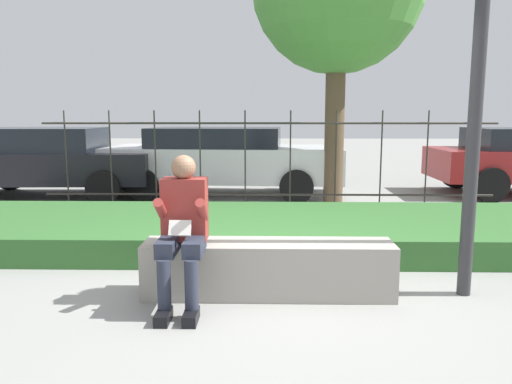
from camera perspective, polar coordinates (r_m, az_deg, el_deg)
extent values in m
plane|color=gray|center=(4.66, 1.40, -11.65)|extent=(60.00, 60.00, 0.00)
cube|color=gray|center=(4.58, 1.42, -8.75)|extent=(2.25, 0.45, 0.49)
cube|color=slate|center=(4.64, 1.41, -11.19)|extent=(2.16, 0.42, 0.08)
cube|color=black|center=(4.14, -10.55, -13.83)|extent=(0.11, 0.26, 0.09)
cylinder|color=#282D3D|center=(4.11, -10.47, -10.33)|extent=(0.11, 0.11, 0.40)
cube|color=#282D3D|center=(4.23, -10.00, -6.05)|extent=(0.15, 0.42, 0.13)
cube|color=black|center=(4.10, -7.44, -13.97)|extent=(0.11, 0.26, 0.09)
cylinder|color=#282D3D|center=(4.07, -7.39, -10.44)|extent=(0.11, 0.11, 0.40)
cube|color=#282D3D|center=(4.19, -7.03, -6.11)|extent=(0.15, 0.42, 0.13)
cube|color=maroon|center=(4.35, -8.14, -1.93)|extent=(0.38, 0.24, 0.54)
sphere|color=#8C664C|center=(4.28, -8.29, 2.82)|extent=(0.21, 0.21, 0.21)
cylinder|color=maroon|center=(4.22, -10.79, -2.05)|extent=(0.08, 0.29, 0.24)
cylinder|color=maroon|center=(4.17, -6.18, -2.09)|extent=(0.08, 0.29, 0.24)
cube|color=beige|center=(4.12, -8.69, -4.11)|extent=(0.18, 0.09, 0.13)
cube|color=#33662D|center=(6.42, 1.35, -4.38)|extent=(9.28, 2.38, 0.32)
cylinder|color=#332D28|center=(8.12, 1.33, -0.30)|extent=(7.28, 0.03, 0.03)
cylinder|color=#332D28|center=(8.02, 1.36, 7.86)|extent=(7.28, 0.03, 0.03)
cylinder|color=#332D28|center=(8.69, -20.83, 3.11)|extent=(0.02, 0.02, 1.70)
cylinder|color=#332D28|center=(8.44, -16.24, 3.18)|extent=(0.02, 0.02, 1.70)
cylinder|color=#332D28|center=(8.26, -11.41, 3.24)|extent=(0.02, 0.02, 1.70)
cylinder|color=#332D28|center=(8.13, -6.39, 3.27)|extent=(0.02, 0.02, 1.70)
cylinder|color=#332D28|center=(8.07, -1.25, 3.28)|extent=(0.02, 0.02, 1.70)
cylinder|color=#332D28|center=(8.07, 3.93, 3.26)|extent=(0.02, 0.02, 1.70)
cylinder|color=#332D28|center=(8.13, 9.07, 3.22)|extent=(0.02, 0.02, 1.70)
cylinder|color=#332D28|center=(8.27, 14.08, 3.15)|extent=(0.02, 0.02, 1.70)
cylinder|color=#332D28|center=(8.46, 18.90, 3.07)|extent=(0.02, 0.02, 1.70)
cylinder|color=#332D28|center=(8.71, 23.47, 2.96)|extent=(0.02, 0.02, 1.70)
cylinder|color=black|center=(10.36, 25.25, 0.77)|extent=(0.66, 0.21, 0.65)
cylinder|color=black|center=(12.02, 21.89, 1.99)|extent=(0.66, 0.21, 0.65)
cube|color=black|center=(10.77, -22.29, 2.75)|extent=(4.16, 1.96, 0.59)
cube|color=black|center=(10.79, -23.27, 5.53)|extent=(2.31, 1.68, 0.46)
cylinder|color=black|center=(9.54, -17.03, 0.52)|extent=(0.63, 0.22, 0.63)
cylinder|color=black|center=(11.26, -14.48, 1.85)|extent=(0.63, 0.22, 0.63)
cylinder|color=black|center=(12.12, -26.26, 1.70)|extent=(0.63, 0.22, 0.63)
cube|color=silver|center=(10.17, -3.54, 3.31)|extent=(4.77, 2.08, 0.67)
cube|color=black|center=(10.16, -4.62, 6.27)|extent=(2.66, 1.75, 0.38)
cylinder|color=black|center=(9.23, 4.65, 0.63)|extent=(0.64, 0.24, 0.63)
cylinder|color=black|center=(11.00, 4.63, 1.96)|extent=(0.64, 0.24, 0.63)
cylinder|color=black|center=(9.66, -12.81, 0.81)|extent=(0.64, 0.24, 0.63)
cylinder|color=black|center=(11.37, -10.16, 2.07)|extent=(0.64, 0.24, 0.63)
cylinder|color=#2D2D30|center=(4.78, 23.94, 10.99)|extent=(0.12, 0.12, 3.74)
cylinder|color=brown|center=(9.19, 8.97, 7.95)|extent=(0.35, 0.35, 3.00)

